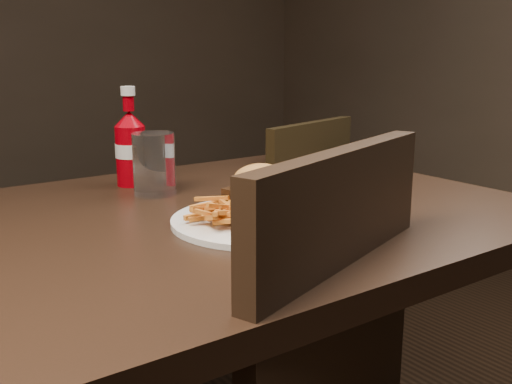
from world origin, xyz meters
TOP-DOWN VIEW (x-y plane):
  - dining_table at (0.00, 0.00)m, footprint 1.20×0.80m
  - chair_far at (0.52, 0.50)m, footprint 0.47×0.47m
  - plate at (0.08, -0.11)m, footprint 0.28×0.28m
  - sandwich_half_a at (0.09, -0.10)m, footprint 0.10×0.10m
  - sandwich_half_b at (0.18, -0.11)m, footprint 0.09×0.09m
  - fries_pile at (0.02, -0.10)m, footprint 0.12×0.12m
  - ketchup_bottle at (0.03, 0.27)m, footprint 0.07×0.07m
  - tumbler at (0.03, 0.17)m, footprint 0.10×0.10m

SIDE VIEW (x-z plane):
  - chair_far at x=0.52m, z-range 0.41..0.45m
  - dining_table at x=0.00m, z-range 0.71..0.75m
  - plate at x=0.08m, z-range 0.75..0.76m
  - sandwich_half_a at x=0.09m, z-range 0.76..0.78m
  - sandwich_half_b at x=0.18m, z-range 0.76..0.78m
  - fries_pile at x=0.02m, z-range 0.76..0.80m
  - tumbler at x=0.03m, z-range 0.74..0.87m
  - ketchup_bottle at x=0.03m, z-range 0.75..0.87m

